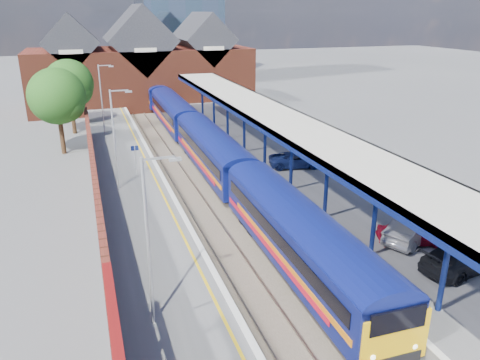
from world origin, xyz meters
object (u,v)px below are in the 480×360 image
Objects in this scene: parked_car_red at (412,232)px; parked_car_blue at (296,160)px; lamp_post_d at (103,96)px; parked_car_dark at (464,257)px; train at (190,127)px; platform_sign at (135,156)px; lamp_post_b at (151,233)px; parked_car_silver at (413,229)px; lamp_post_c at (116,134)px.

parked_car_blue is (-0.32, 14.00, -0.01)m from parked_car_red.
parked_car_dark is (14.74, -32.70, -3.29)m from lamp_post_d.
train is at bearing 3.34° from parked_car_dark.
platform_sign reaches higher than parked_car_red.
parked_car_red is at bearing -64.35° from lamp_post_d.
lamp_post_b is 1.62× the size of parked_car_silver.
parked_car_silver is at bearing -27.72° from parked_car_red.
lamp_post_d is (0.00, 32.00, 0.00)m from lamp_post_b.
parked_car_blue is at bearing -7.01° from platform_sign.
parked_car_red reaches higher than parked_car_blue.
train is 15.28× the size of parked_car_silver.
parked_car_dark is at bearing -54.43° from platform_sign.
lamp_post_b reaches higher than train.
platform_sign is at bearing 85.67° from lamp_post_b.
parked_car_dark is at bearing 158.99° from parked_car_silver.
parked_car_red is 0.33m from parked_car_silver.
parked_car_blue is (13.87, 16.46, -3.39)m from lamp_post_b.
lamp_post_c is 16.00m from lamp_post_d.
lamp_post_c and lamp_post_d have the same top height.
parked_car_red is at bearing -166.69° from parked_car_blue.
parked_car_silver reaches higher than parked_car_red.
parked_car_silver is at bearing -42.75° from lamp_post_c.
platform_sign is at bearing -84.44° from lamp_post_d.
lamp_post_c is 1.93× the size of parked_car_red.
parked_car_silver is (13.05, -15.33, -0.98)m from platform_sign.
platform_sign is 23.01m from parked_car_dark.
lamp_post_d reaches higher than parked_car_silver.
lamp_post_b is 15.02m from parked_car_silver.
train is 9.25m from lamp_post_d.
lamp_post_b is 32.00m from lamp_post_d.
parked_car_silver is 13.80m from parked_car_blue.
parked_car_blue is (13.87, -15.54, -3.39)m from lamp_post_d.
lamp_post_b and lamp_post_d have the same top height.
lamp_post_c is 1.44× the size of parked_car_dark.
lamp_post_b is (-7.86, -28.04, 2.87)m from train.
parked_car_red is (14.18, 2.46, -3.37)m from lamp_post_b.
parked_car_dark is at bearing -165.08° from parked_car_blue.
lamp_post_d is at bearing 95.56° from platform_sign.
lamp_post_d is 36.02m from parked_car_dark.
parked_car_dark is at bearing -2.72° from lamp_post_b.
lamp_post_d is at bearing 53.77° from parked_car_blue.
lamp_post_b and lamp_post_c have the same top height.
lamp_post_c reaches higher than parked_car_blue.
lamp_post_d is at bearing 90.00° from lamp_post_b.
parked_car_red is 0.84× the size of parked_car_blue.
parked_car_red is at bearing -76.11° from train.
lamp_post_c is at bearing 20.80° from parked_car_silver.
lamp_post_d is (0.00, 16.00, 0.00)m from lamp_post_c.
lamp_post_b is at bearing -105.65° from train.
train is 13.58× the size of parked_car_dark.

